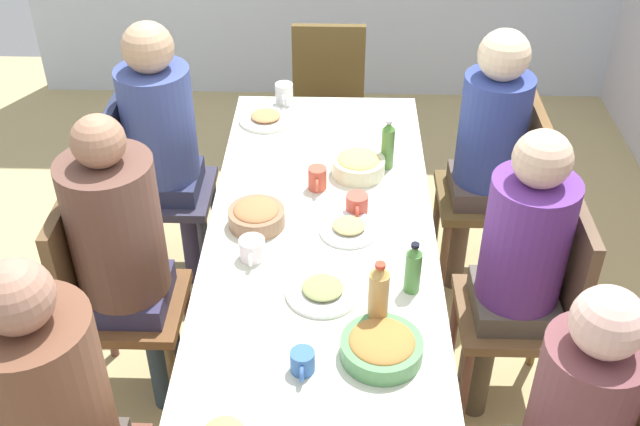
% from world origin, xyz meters
% --- Properties ---
extents(ground_plane, '(6.26, 6.26, 0.00)m').
position_xyz_m(ground_plane, '(0.00, 0.00, 0.00)').
color(ground_plane, tan).
extents(dining_table, '(2.26, 0.83, 0.74)m').
position_xyz_m(dining_table, '(0.00, 0.00, 0.66)').
color(dining_table, silver).
rests_on(dining_table, ground_plane).
extents(chair_1, '(0.40, 0.40, 0.90)m').
position_xyz_m(chair_1, '(0.00, 0.79, 0.51)').
color(chair_1, brown).
rests_on(chair_1, ground_plane).
extents(person_1, '(0.30, 0.30, 1.22)m').
position_xyz_m(person_1, '(-0.00, 0.70, 0.73)').
color(person_1, brown).
rests_on(person_1, ground_plane).
extents(person_2, '(0.33, 0.33, 1.27)m').
position_xyz_m(person_2, '(0.75, -0.70, 0.76)').
color(person_2, '#40384A').
rests_on(person_2, ground_plane).
extents(chair_3, '(0.40, 0.40, 0.90)m').
position_xyz_m(chair_3, '(0.00, -0.79, 0.51)').
color(chair_3, brown).
rests_on(chair_3, ground_plane).
extents(person_3, '(0.33, 0.33, 1.25)m').
position_xyz_m(person_3, '(0.00, -0.70, 0.75)').
color(person_3, '#2E3246').
rests_on(person_3, ground_plane).
extents(chair_4, '(0.40, 0.40, 0.90)m').
position_xyz_m(chair_4, '(-0.75, 0.79, 0.51)').
color(chair_4, brown).
rests_on(chair_4, ground_plane).
extents(person_4, '(0.30, 0.30, 1.24)m').
position_xyz_m(person_4, '(-0.75, 0.70, 0.74)').
color(person_4, brown).
rests_on(person_4, ground_plane).
extents(chair_5, '(0.40, 0.40, 0.90)m').
position_xyz_m(chair_5, '(-0.75, -0.79, 0.51)').
color(chair_5, '#363449').
rests_on(chair_5, ground_plane).
extents(person_5, '(0.31, 0.31, 1.26)m').
position_xyz_m(person_5, '(-0.75, -0.70, 0.75)').
color(person_5, navy).
rests_on(person_5, ground_plane).
extents(chair_6, '(0.40, 0.40, 0.90)m').
position_xyz_m(chair_6, '(-1.51, 0.00, 0.51)').
color(chair_6, brown).
rests_on(chair_6, ground_plane).
extents(plate_0, '(0.24, 0.24, 0.04)m').
position_xyz_m(plate_0, '(-0.89, -0.27, 0.76)').
color(plate_0, silver).
rests_on(plate_0, dining_table).
extents(plate_1, '(0.21, 0.21, 0.04)m').
position_xyz_m(plate_1, '(-0.10, 0.10, 0.76)').
color(plate_1, white).
rests_on(plate_1, dining_table).
extents(plate_2, '(0.25, 0.25, 0.04)m').
position_xyz_m(plate_2, '(0.24, 0.02, 0.76)').
color(plate_2, silver).
rests_on(plate_2, dining_table).
extents(bowl_0, '(0.24, 0.24, 0.08)m').
position_xyz_m(bowl_0, '(0.51, 0.20, 0.78)').
color(bowl_0, '#508951').
rests_on(bowl_0, dining_table).
extents(bowl_1, '(0.21, 0.21, 0.09)m').
position_xyz_m(bowl_1, '(-0.48, 0.14, 0.79)').
color(bowl_1, beige).
rests_on(bowl_1, dining_table).
extents(bowl_2, '(0.21, 0.21, 0.08)m').
position_xyz_m(bowl_2, '(-0.13, -0.23, 0.78)').
color(bowl_2, '#916B4D').
rests_on(bowl_2, dining_table).
extents(cup_0, '(0.11, 0.07, 0.07)m').
position_xyz_m(cup_0, '(0.57, -0.03, 0.78)').
color(cup_0, '#3462A7').
rests_on(cup_0, dining_table).
extents(cup_1, '(0.12, 0.08, 0.07)m').
position_xyz_m(cup_1, '(-0.22, 0.13, 0.78)').
color(cup_1, '#C64D3D').
rests_on(cup_1, dining_table).
extents(cup_2, '(0.12, 0.08, 0.10)m').
position_xyz_m(cup_2, '(-1.06, -0.19, 0.79)').
color(cup_2, white).
rests_on(cup_2, dining_table).
extents(cup_3, '(0.13, 0.09, 0.08)m').
position_xyz_m(cup_3, '(0.06, -0.23, 0.78)').
color(cup_3, white).
rests_on(cup_3, dining_table).
extents(cup_4, '(0.11, 0.07, 0.09)m').
position_xyz_m(cup_4, '(-0.37, -0.02, 0.79)').
color(cup_4, '#C94F3A').
rests_on(cup_4, dining_table).
extents(bottle_0, '(0.06, 0.06, 0.26)m').
position_xyz_m(bottle_0, '(0.39, 0.19, 0.86)').
color(bottle_0, tan).
rests_on(bottle_0, dining_table).
extents(bottle_1, '(0.05, 0.05, 0.19)m').
position_xyz_m(bottle_1, '(0.21, 0.31, 0.83)').
color(bottle_1, '#457D39').
rests_on(bottle_1, dining_table).
extents(bottle_2, '(0.05, 0.05, 0.21)m').
position_xyz_m(bottle_2, '(-0.53, 0.26, 0.84)').
color(bottle_2, '#518337').
rests_on(bottle_2, dining_table).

